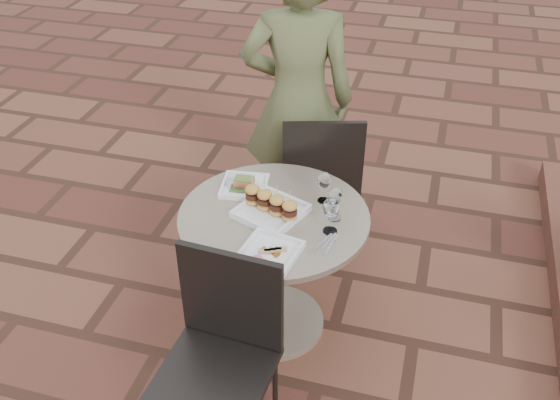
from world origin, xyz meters
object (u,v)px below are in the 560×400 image
(chair_near, at_px, (222,342))
(plate_salmon, at_px, (244,185))
(plate_sliders, at_px, (271,206))
(cafe_table, at_px, (274,255))
(plate_tuna, at_px, (270,252))
(diner, at_px, (298,102))
(chair_far, at_px, (321,173))

(chair_near, relative_size, plate_salmon, 3.72)
(chair_near, xyz_separation_m, plate_sliders, (0.01, 0.65, 0.22))
(cafe_table, xyz_separation_m, plate_tuna, (0.06, -0.28, 0.26))
(plate_tuna, bearing_deg, plate_salmon, 120.54)
(diner, height_order, plate_tuna, diner)
(chair_far, relative_size, plate_tuna, 3.43)
(cafe_table, bearing_deg, plate_salmon, 139.95)
(plate_sliders, bearing_deg, plate_salmon, 138.21)
(plate_tuna, bearing_deg, cafe_table, 102.78)
(plate_tuna, bearing_deg, chair_far, 89.18)
(cafe_table, relative_size, plate_salmon, 3.60)
(chair_far, height_order, chair_near, same)
(plate_sliders, distance_m, plate_tuna, 0.29)
(chair_far, bearing_deg, cafe_table, 66.88)
(cafe_table, height_order, chair_far, chair_far)
(cafe_table, bearing_deg, plate_tuna, -77.22)
(chair_near, height_order, plate_sliders, chair_near)
(diner, bearing_deg, chair_far, 122.34)
(chair_near, distance_m, plate_salmon, 0.86)
(plate_salmon, bearing_deg, chair_far, 61.62)
(cafe_table, relative_size, chair_far, 0.97)
(chair_near, relative_size, diner, 0.53)
(chair_near, xyz_separation_m, diner, (-0.08, 1.51, 0.33))
(diner, distance_m, plate_sliders, 0.87)
(plate_sliders, bearing_deg, chair_far, 82.32)
(plate_tuna, bearing_deg, chair_near, -104.18)
(plate_sliders, relative_size, plate_tuna, 1.32)
(cafe_table, distance_m, chair_near, 0.65)
(chair_near, relative_size, plate_tuna, 3.43)
(diner, bearing_deg, cafe_table, 83.60)
(cafe_table, relative_size, plate_tuna, 3.32)
(cafe_table, xyz_separation_m, diner, (-0.11, 0.87, 0.40))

